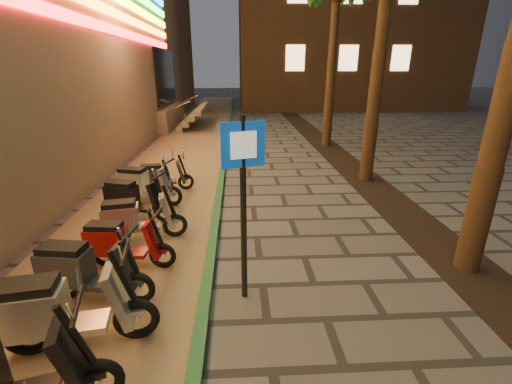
{
  "coord_description": "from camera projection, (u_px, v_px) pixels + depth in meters",
  "views": [
    {
      "loc": [
        -0.36,
        -2.99,
        3.3
      ],
      "look_at": [
        -0.05,
        2.79,
        1.2
      ],
      "focal_mm": 24.0,
      "sensor_mm": 36.0,
      "label": 1
    }
  ],
  "objects": [
    {
      "name": "scooter_7",
      "position": [
        134.0,
        218.0,
        6.77
      ],
      "size": [
        1.63,
        0.73,
        1.15
      ],
      "rotation": [
        0.0,
        0.0,
        0.2
      ],
      "color": "black",
      "rests_on": "ground"
    },
    {
      "name": "scooter_5",
      "position": [
        83.0,
        270.0,
        5.0
      ],
      "size": [
        1.7,
        0.68,
        1.19
      ],
      "rotation": [
        0.0,
        0.0,
        -0.14
      ],
      "color": "black",
      "rests_on": "ground"
    },
    {
      "name": "parking_strip",
      "position": [
        180.0,
        159.0,
        13.2
      ],
      "size": [
        3.4,
        60.0,
        0.01
      ],
      "primitive_type": "cube",
      "color": "#8C7251",
      "rests_on": "ground"
    },
    {
      "name": "planting_strip",
      "position": [
        392.0,
        203.0,
        8.82
      ],
      "size": [
        1.2,
        40.0,
        0.02
      ],
      "primitive_type": "cube",
      "color": "black",
      "rests_on": "ground"
    },
    {
      "name": "scooter_9",
      "position": [
        142.0,
        184.0,
        8.72
      ],
      "size": [
        1.69,
        0.86,
        1.2
      ],
      "rotation": [
        0.0,
        0.0,
        -0.27
      ],
      "color": "black",
      "rests_on": "ground"
    },
    {
      "name": "scooter_8",
      "position": [
        132.0,
        198.0,
        7.79
      ],
      "size": [
        1.63,
        0.86,
        1.16
      ],
      "rotation": [
        0.0,
        0.0,
        -0.3
      ],
      "color": "black",
      "rests_on": "ground"
    },
    {
      "name": "ground",
      "position": [
        273.0,
        372.0,
        3.95
      ],
      "size": [
        120.0,
        120.0,
        0.0
      ],
      "primitive_type": "plane",
      "color": "#474442",
      "rests_on": "ground"
    },
    {
      "name": "scooter_4",
      "position": [
        57.0,
        311.0,
        4.08
      ],
      "size": [
        1.87,
        0.79,
        1.31
      ],
      "rotation": [
        0.0,
        0.0,
        0.17
      ],
      "color": "black",
      "rests_on": "ground"
    },
    {
      "name": "green_curb",
      "position": [
        224.0,
        157.0,
        13.27
      ],
      "size": [
        0.18,
        60.0,
        0.1
      ],
      "primitive_type": "cube",
      "color": "#235F32",
      "rests_on": "ground"
    },
    {
      "name": "scooter_10",
      "position": [
        160.0,
        176.0,
        9.58
      ],
      "size": [
        1.47,
        0.64,
        1.03
      ],
      "rotation": [
        0.0,
        0.0,
        0.18
      ],
      "color": "black",
      "rests_on": "ground"
    },
    {
      "name": "scooter_6",
      "position": [
        120.0,
        243.0,
        5.89
      ],
      "size": [
        1.53,
        0.57,
        1.08
      ],
      "rotation": [
        0.0,
        0.0,
        -0.1
      ],
      "color": "black",
      "rests_on": "ground"
    },
    {
      "name": "pedestrian_sign",
      "position": [
        243.0,
        187.0,
        4.65
      ],
      "size": [
        0.59,
        0.21,
        2.75
      ],
      "rotation": [
        0.0,
        0.0,
        0.3
      ],
      "color": "black",
      "rests_on": "ground"
    }
  ]
}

